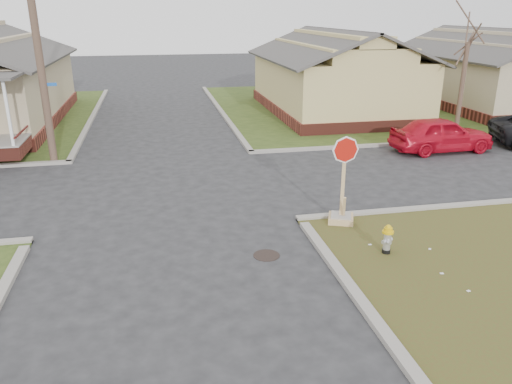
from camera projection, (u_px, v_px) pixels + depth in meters
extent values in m
plane|color=#242426|center=(174.00, 255.00, 12.11)|extent=(120.00, 120.00, 0.00)
cube|color=#2D4117|center=(498.00, 100.00, 32.82)|extent=(37.00, 19.00, 0.05)
cylinder|color=black|center=(266.00, 255.00, 12.06)|extent=(0.64, 0.64, 0.01)
cube|color=maroon|center=(333.00, 107.00, 29.08)|extent=(7.20, 11.20, 0.60)
cube|color=#DAC480|center=(334.00, 79.00, 28.54)|extent=(7.00, 11.00, 2.60)
cube|color=maroon|center=(486.00, 101.00, 30.97)|extent=(7.20, 11.20, 0.60)
cube|color=#C7B690|center=(490.00, 75.00, 30.42)|extent=(7.00, 11.00, 2.60)
cylinder|color=#463328|center=(37.00, 42.00, 17.97)|extent=(0.28, 0.28, 9.00)
cylinder|color=#463328|center=(462.00, 88.00, 23.40)|extent=(0.22, 0.22, 4.20)
cylinder|color=black|center=(386.00, 251.00, 12.08)|extent=(0.20, 0.20, 0.09)
cylinder|color=silver|center=(387.00, 241.00, 11.99)|extent=(0.17, 0.17, 0.42)
sphere|color=silver|center=(388.00, 233.00, 11.92)|extent=(0.17, 0.17, 0.17)
cylinder|color=gold|center=(388.00, 232.00, 11.91)|extent=(0.28, 0.28, 0.06)
cylinder|color=gold|center=(388.00, 229.00, 11.89)|extent=(0.20, 0.20, 0.09)
sphere|color=gold|center=(388.00, 227.00, 11.87)|extent=(0.14, 0.14, 0.14)
cube|color=tan|center=(341.00, 219.00, 13.87)|extent=(0.68, 0.68, 0.16)
cube|color=gray|center=(341.00, 215.00, 13.83)|extent=(0.54, 0.54, 0.04)
cube|color=tan|center=(343.00, 179.00, 13.47)|extent=(0.10, 0.05, 2.29)
cylinder|color=#AA130B|center=(346.00, 150.00, 13.14)|extent=(0.61, 0.27, 0.65)
cylinder|color=white|center=(346.00, 150.00, 13.16)|extent=(0.69, 0.30, 0.74)
imported|color=red|center=(441.00, 134.00, 20.81)|extent=(4.30, 1.83, 1.45)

